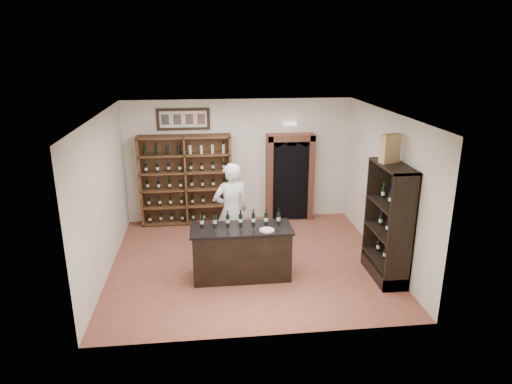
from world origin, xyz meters
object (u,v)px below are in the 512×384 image
counter_bottle_0 (202,221)px  wine_crate (390,148)px  tasting_counter (242,253)px  wine_shelf (186,180)px  shopkeeper (231,211)px  side_cabinet (388,240)px

counter_bottle_0 → wine_crate: bearing=-4.7°
tasting_counter → wine_crate: size_ratio=3.64×
wine_shelf → shopkeeper: wine_shelf is taller
shopkeeper → counter_bottle_0: bearing=38.9°
wine_shelf → side_cabinet: bearing=-40.2°
tasting_counter → shopkeeper: shopkeeper is taller
counter_bottle_0 → wine_shelf: bearing=97.8°
shopkeeper → wine_crate: (2.79, -1.07, 1.46)m
counter_bottle_0 → shopkeeper: 0.99m
tasting_counter → side_cabinet: size_ratio=0.85×
tasting_counter → shopkeeper: size_ratio=0.94×
shopkeeper → wine_shelf: bearing=-78.3°
counter_bottle_0 → side_cabinet: 3.49m
tasting_counter → counter_bottle_0: (-0.72, 0.15, 0.61)m
shopkeeper → wine_crate: size_ratio=3.86×
side_cabinet → shopkeeper: bearing=156.6°
wine_shelf → side_cabinet: same height
wine_shelf → wine_crate: wine_crate is taller
shopkeeper → wine_crate: 3.33m
side_cabinet → shopkeeper: (-2.85, 1.24, 0.24)m
wine_shelf → tasting_counter: bearing=-69.4°
counter_bottle_0 → wine_crate: size_ratio=0.58×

